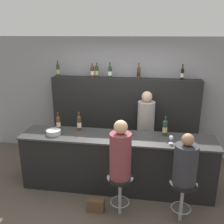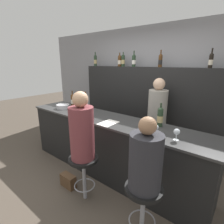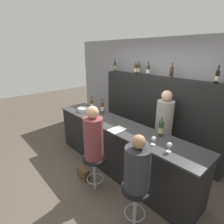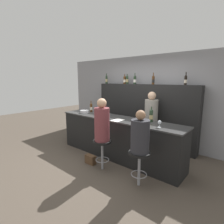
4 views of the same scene
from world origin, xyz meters
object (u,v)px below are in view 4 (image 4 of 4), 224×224
wine_bottle_counter_2 (151,115)px  guest_seated_left (102,122)px  metal_bowl (85,112)px  wine_bottle_backbar_4 (153,80)px  wine_bottle_backbar_2 (127,80)px  guest_seated_right (140,135)px  wine_bottle_backbar_0 (107,79)px  wine_glass_1 (160,122)px  handbag (90,159)px  wine_bottle_backbar_1 (125,80)px  bar_stool_left (102,147)px  wine_bottle_counter_1 (101,108)px  wine_bottle_counter_0 (91,107)px  wine_bottle_backbar_3 (135,80)px  bar_stool_right (139,159)px  bartender (151,125)px  wine_glass_0 (148,121)px  wine_bottle_backbar_5 (186,80)px

wine_bottle_counter_2 → guest_seated_left: (-0.66, -0.87, -0.10)m
wine_bottle_counter_2 → metal_bowl: (-1.90, -0.25, -0.10)m
wine_bottle_backbar_4 → metal_bowl: (-1.38, -1.31, -0.87)m
wine_bottle_backbar_2 → guest_seated_right: (1.65, -1.93, -0.94)m
wine_bottle_backbar_0 → wine_glass_1: size_ratio=2.42×
wine_bottle_backbar_4 → wine_glass_1: (0.87, -1.37, -0.81)m
wine_bottle_backbar_0 → handbag: bearing=-57.8°
wine_bottle_backbar_1 → metal_bowl: bearing=-107.2°
wine_bottle_backbar_0 → guest_seated_right: 3.30m
guest_seated_left → handbag: 1.01m
bar_stool_left → wine_bottle_counter_1: bearing=134.5°
guest_seated_left → wine_bottle_counter_0: bearing=145.1°
wine_bottle_counter_1 → bar_stool_left: (0.85, -0.87, -0.62)m
wine_bottle_backbar_3 → metal_bowl: size_ratio=1.30×
wine_bottle_backbar_0 → guest_seated_right: (2.50, -1.93, -0.95)m
wine_bottle_counter_0 → wine_bottle_counter_2: size_ratio=0.94×
wine_bottle_backbar_2 → guest_seated_left: bearing=-68.9°
bar_stool_right → wine_bottle_counter_0: bearing=158.0°
wine_bottle_counter_1 → wine_bottle_backbar_4: bearing=47.2°
bar_stool_right → bartender: 1.64m
wine_bottle_backbar_2 → wine_glass_0: (1.49, -1.37, -0.82)m
wine_bottle_backbar_4 → handbag: size_ratio=1.23×
handbag → wine_bottle_counter_0: bearing=135.0°
wine_bottle_backbar_2 → wine_glass_0: bearing=-42.7°
wine_bottle_backbar_2 → wine_bottle_backbar_4: size_ratio=0.96×
wine_bottle_counter_1 → guest_seated_left: 1.22m
wine_glass_1 → handbag: wine_glass_1 is taller
wine_bottle_counter_1 → wine_bottle_backbar_3: wine_bottle_backbar_3 is taller
wine_bottle_backbar_5 → wine_glass_1: wine_bottle_backbar_5 is taller
guest_seated_right → bartender: bartender is taller
wine_bottle_counter_2 → metal_bowl: size_ratio=1.35×
wine_bottle_backbar_4 → wine_bottle_backbar_2: bearing=-180.0°
wine_bottle_counter_1 → wine_bottle_backbar_5: bearing=29.9°
bar_stool_left → bar_stool_right: size_ratio=1.00×
wine_glass_0 → wine_bottle_backbar_4: bearing=114.0°
wine_glass_0 → guest_seated_left: size_ratio=0.15×
guest_seated_left → bartender: bartender is taller
bar_stool_left → bartender: size_ratio=0.40×
guest_seated_left → guest_seated_right: (0.91, 0.00, -0.07)m
wine_bottle_counter_0 → wine_bottle_backbar_2: wine_bottle_backbar_2 is taller
wine_bottle_backbar_0 → guest_seated_right: size_ratio=0.45×
wine_bottle_backbar_1 → wine_glass_0: (1.58, -1.37, -0.82)m
wine_bottle_backbar_2 → wine_bottle_backbar_3: bearing=0.0°
metal_bowl → bartender: bearing=29.8°
bar_stool_left → bartender: 1.57m
wine_bottle_counter_2 → wine_bottle_counter_1: bearing=180.0°
wine_bottle_backbar_1 → guest_seated_left: wine_bottle_backbar_1 is taller
wine_bottle_backbar_4 → handbag: wine_bottle_backbar_4 is taller
bar_stool_left → wine_glass_0: bearing=36.8°
wine_glass_0 → bartender: size_ratio=0.08×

